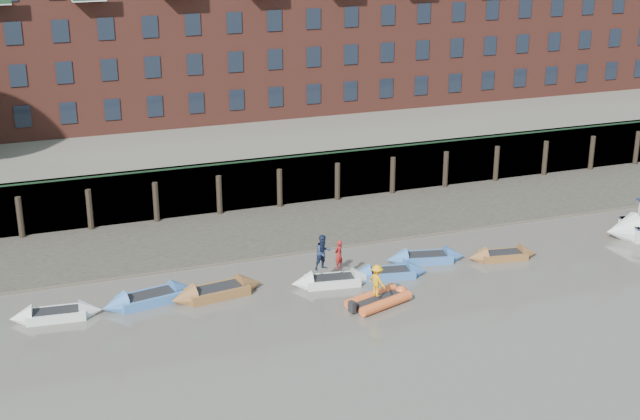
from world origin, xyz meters
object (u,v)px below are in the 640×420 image
rowboat_2 (217,292)px  person_rower_a (339,255)px  rowboat_0 (56,314)px  person_rib_crew (377,280)px  person_rower_b (323,252)px  rowboat_1 (150,298)px  rowboat_3 (332,281)px  rib_tender (381,299)px  rowboat_4 (389,273)px  rowboat_5 (426,258)px  rowboat_6 (503,255)px

rowboat_2 → person_rower_a: 6.52m
rowboat_0 → rowboat_2: rowboat_2 is taller
person_rib_crew → person_rower_b: bearing=4.4°
rowboat_0 → rowboat_1: bearing=8.3°
rowboat_1 → rowboat_3: rowboat_1 is taller
rowboat_2 → rib_tender: 8.28m
rowboat_1 → rowboat_3: 9.42m
rowboat_1 → person_rower_b: person_rower_b is taller
rowboat_4 → rib_tender: (-1.73, -2.86, 0.04)m
rowboat_1 → rowboat_2: 3.39m
rowboat_4 → person_rower_a: bearing=-173.1°
person_rower_b → person_rower_a: bearing=-26.7°
rowboat_1 → rowboat_2: rowboat_2 is taller
rowboat_1 → rowboat_5: 15.33m
person_rower_a → person_rower_b: (-0.78, 0.18, 0.16)m
rowboat_0 → rib_tender: size_ratio=1.25×
rowboat_3 → rib_tender: 3.29m
rowboat_1 → rowboat_5: bearing=-10.8°
rowboat_5 → rib_tender: size_ratio=1.30×
rowboat_0 → rowboat_6: (24.06, -0.91, -0.01)m
rowboat_6 → rowboat_3: bearing=-171.4°
rib_tender → person_rib_crew: 1.16m
rowboat_1 → rowboat_5: (15.32, 0.02, -0.02)m
rib_tender → person_rower_a: person_rower_a is taller
rowboat_5 → person_rower_b: size_ratio=2.42×
rowboat_5 → rowboat_0: bearing=-167.4°
person_rower_b → person_rib_crew: bearing=-78.2°
rowboat_1 → person_rib_crew: bearing=-32.7°
rowboat_2 → rowboat_6: rowboat_2 is taller
rowboat_3 → person_rib_crew: bearing=-61.2°
rowboat_1 → person_rower_b: bearing=-16.5°
rib_tender → rowboat_3: bearing=96.8°
rowboat_0 → rowboat_1: rowboat_1 is taller
person_rib_crew → rowboat_2: bearing=41.0°
rowboat_1 → rib_tender: rowboat_1 is taller
rowboat_0 → rowboat_5: size_ratio=0.96×
rowboat_3 → person_rower_a: bearing=16.6°
person_rower_b → rib_tender: bearing=-73.4°
person_rower_b → rowboat_1: bearing=160.8°
rowboat_0 → person_rib_crew: bearing=-9.2°
rowboat_2 → rowboat_4: 9.19m
rowboat_1 → person_rib_crew: person_rib_crew is taller
rowboat_2 → rowboat_6: (16.18, -0.72, -0.04)m
rowboat_6 → rowboat_0: bearing=-173.4°
rowboat_0 → person_rower_a: (14.22, -0.84, 1.41)m
rowboat_3 → rowboat_2: bearing=-178.2°
rowboat_5 → person_rower_b: 6.65m
rowboat_5 → rowboat_6: bearing=-3.2°
rib_tender → rowboat_5: bearing=22.9°
rib_tender → person_rower_a: size_ratio=2.25×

